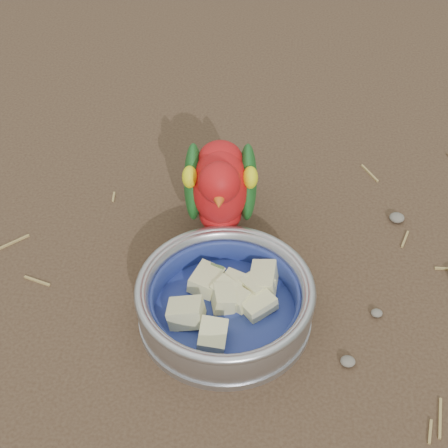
# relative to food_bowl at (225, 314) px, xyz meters

# --- Properties ---
(ground) EXTENTS (60.00, 60.00, 0.00)m
(ground) POSITION_rel_food_bowl_xyz_m (-0.02, -0.07, -0.01)
(ground) COLOR #493424
(food_bowl) EXTENTS (0.22, 0.22, 0.02)m
(food_bowl) POSITION_rel_food_bowl_xyz_m (0.00, 0.00, 0.00)
(food_bowl) COLOR #B2B2BA
(food_bowl) RESTS_ON ground
(bowl_wall) EXTENTS (0.22, 0.22, 0.04)m
(bowl_wall) POSITION_rel_food_bowl_xyz_m (0.00, 0.00, 0.03)
(bowl_wall) COLOR #B2B2BA
(bowl_wall) RESTS_ON food_bowl
(fruit_wedges) EXTENTS (0.13, 0.13, 0.03)m
(fruit_wedges) POSITION_rel_food_bowl_xyz_m (0.00, 0.00, 0.02)
(fruit_wedges) COLOR beige
(fruit_wedges) RESTS_ON food_bowl
(lory_parrot) EXTENTS (0.12, 0.22, 0.17)m
(lory_parrot) POSITION_rel_food_bowl_xyz_m (-0.02, 0.14, 0.08)
(lory_parrot) COLOR red
(lory_parrot) RESTS_ON ground
(ground_debris) EXTENTS (0.90, 0.80, 0.01)m
(ground_debris) POSITION_rel_food_bowl_xyz_m (-0.04, -0.02, -0.01)
(ground_debris) COLOR #A5894D
(ground_debris) RESTS_ON ground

